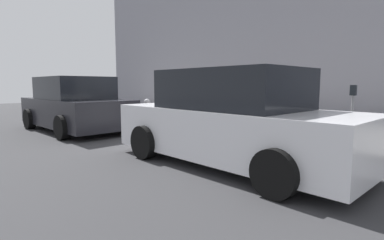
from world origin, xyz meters
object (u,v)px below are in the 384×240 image
object	(u,v)px
parking_meter	(352,106)
parked_car_charcoal_1	(75,106)
suitcase_maroon_1	(270,125)
suitcase_black_2	(253,122)
suitcase_teal_6	(198,116)
suitcase_maroon_8	(173,115)
suitcase_red_7	(184,115)
suitcase_olive_4	(224,120)
bollard_post	(132,110)
parked_car_white_0	(232,121)
suitcase_red_0	(291,125)
suitcase_navy_5	(212,118)
fire_hydrant	(147,109)
suitcase_silver_3	(240,122)
suitcase_black_9	(163,113)

from	to	relation	value
parking_meter	parked_car_charcoal_1	world-z (taller)	parked_car_charcoal_1
suitcase_maroon_1	suitcase_black_2	world-z (taller)	suitcase_black_2
suitcase_teal_6	suitcase_maroon_8	world-z (taller)	suitcase_maroon_8
suitcase_red_7	suitcase_olive_4	bearing A→B (deg)	-179.45
suitcase_red_7	bollard_post	xyz separation A→B (m)	(2.53, 0.12, -0.01)
suitcase_maroon_1	suitcase_red_7	size ratio (longest dim) A/B	0.89
parked_car_white_0	parked_car_charcoal_1	world-z (taller)	parked_car_white_0
suitcase_maroon_1	suitcase_red_7	distance (m)	3.00
suitcase_red_7	parking_meter	size ratio (longest dim) A/B	0.76
suitcase_red_0	suitcase_black_2	xyz separation A→B (m)	(0.99, 0.07, -0.02)
bollard_post	parked_car_white_0	size ratio (longest dim) A/B	0.15
parking_meter	parked_car_charcoal_1	distance (m)	7.60
suitcase_black_2	suitcase_navy_5	size ratio (longest dim) A/B	1.26
suitcase_maroon_1	suitcase_teal_6	bearing A→B (deg)	-2.49
suitcase_black_2	parked_car_charcoal_1	xyz separation A→B (m)	(4.91, 2.34, 0.31)
fire_hydrant	suitcase_silver_3	bearing A→B (deg)	-179.32
suitcase_teal_6	suitcase_red_0	bearing A→B (deg)	-179.89
suitcase_red_0	suitcase_black_9	world-z (taller)	suitcase_black_9
suitcase_black_2	suitcase_silver_3	distance (m)	0.47
suitcase_silver_3	suitcase_black_9	bearing A→B (deg)	1.08
suitcase_olive_4	suitcase_black_9	bearing A→B (deg)	0.02
suitcase_maroon_1	parking_meter	xyz separation A→B (m)	(-1.72, -0.32, 0.54)
fire_hydrant	parked_car_charcoal_1	xyz separation A→B (m)	(0.56, 2.37, 0.22)
suitcase_maroon_1	fire_hydrant	distance (m)	4.86
suitcase_navy_5	parked_car_charcoal_1	distance (m)	4.25
suitcase_black_9	fire_hydrant	distance (m)	0.87
suitcase_maroon_8	suitcase_black_9	xyz separation A→B (m)	(0.46, 0.01, 0.04)
suitcase_black_2	parking_meter	world-z (taller)	parking_meter
suitcase_maroon_8	suitcase_black_9	bearing A→B (deg)	1.62
bollard_post	suitcase_silver_3	bearing A→B (deg)	-177.54
parking_meter	parked_car_white_0	size ratio (longest dim) A/B	0.27
suitcase_red_0	suitcase_silver_3	xyz separation A→B (m)	(1.45, -0.00, -0.05)
suitcase_olive_4	parked_car_white_0	bearing A→B (deg)	129.25
suitcase_navy_5	parked_car_charcoal_1	xyz separation A→B (m)	(3.46, 2.44, 0.31)
suitcase_maroon_1	suitcase_black_2	size ratio (longest dim) A/B	0.98
suitcase_olive_4	bollard_post	world-z (taller)	suitcase_olive_4
suitcase_red_7	parked_car_white_0	size ratio (longest dim) A/B	0.21
suitcase_red_0	suitcase_navy_5	bearing A→B (deg)	-0.58
fire_hydrant	suitcase_teal_6	bearing A→B (deg)	-179.05
suitcase_maroon_1	parked_car_charcoal_1	world-z (taller)	parked_car_charcoal_1
suitcase_red_0	suitcase_silver_3	distance (m)	1.46
suitcase_navy_5	suitcase_maroon_8	bearing A→B (deg)	2.47
suitcase_silver_3	fire_hydrant	xyz separation A→B (m)	(3.89, 0.05, 0.12)
suitcase_olive_4	parking_meter	bearing A→B (deg)	-175.29
suitcase_silver_3	bollard_post	distance (m)	4.56
parked_car_white_0	parked_car_charcoal_1	xyz separation A→B (m)	(5.91, 0.00, -0.01)
suitcase_black_9	parked_car_charcoal_1	size ratio (longest dim) A/B	0.21
suitcase_navy_5	suitcase_red_7	world-z (taller)	suitcase_red_7
suitcase_navy_5	parked_car_charcoal_1	bearing A→B (deg)	35.16
suitcase_red_0	bollard_post	xyz separation A→B (m)	(6.01, 0.19, 0.01)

